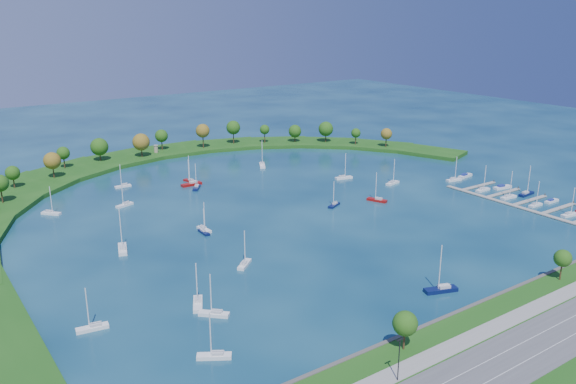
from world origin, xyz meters
TOP-DOWN VIEW (x-y plane):
  - ground at (0.00, 0.00)m, footprint 700.00×700.00m
  - south_shoreline at (0.03, -122.88)m, footprint 420.00×43.10m
  - breakwater at (-46.33, 48.72)m, footprint 286.74×247.64m
  - breakwater_trees at (-16.29, 87.76)m, footprint 235.74×92.29m
  - harbor_tower at (-9.02, 114.37)m, footprint 2.60×2.60m
  - dock_system at (85.30, -61.00)m, footprint 24.28×82.00m
  - moored_boat_0 at (-96.54, -53.61)m, footprint 8.30×3.47m
  - moored_boat_1 at (-18.55, 49.89)m, footprint 9.88×2.92m
  - moored_boat_2 at (27.44, 60.84)m, footprint 6.95×9.64m
  - moored_boat_3 at (59.92, -2.17)m, footprint 8.39×3.74m
  - moored_boat_4 at (-67.76, -64.99)m, footprint 7.45×7.40m
  - moored_boat_5 at (16.63, -11.92)m, footprint 7.58×4.96m
  - moored_boat_6 at (-7.31, -90.04)m, footprint 10.23×5.95m
  - moored_boat_7 at (46.93, 17.93)m, footprint 8.93×4.23m
  - moored_boat_8 at (-72.32, -7.87)m, footprint 5.64×10.22m
  - moored_boat_9 at (-82.73, 44.86)m, footprint 6.97×7.36m
  - moored_boat_10 at (-16.46, 55.87)m, footprint 4.23×7.72m
  - moored_boat_11 at (-44.74, -42.01)m, footprint 7.52×6.89m
  - moored_boat_12 at (-68.80, -57.39)m, footprint 6.26×9.06m
  - moored_boat_13 at (-45.82, 65.47)m, footprint 7.47×2.23m
  - moored_boat_14 at (-42.22, -8.86)m, footprint 1.91×6.64m
  - moored_boat_15 at (-40.88, -6.41)m, footprint 2.59×7.73m
  - moored_boat_16 at (-77.11, -82.70)m, footprint 8.08×6.25m
  - moored_boat_17 at (-54.91, 38.18)m, footprint 8.03×4.60m
  - moored_boat_18 at (35.91, -17.30)m, footprint 5.73×8.90m
  - moored_boat_19 at (-19.05, 43.70)m, footprint 6.72×7.98m
  - docked_boat_2 at (85.52, -74.88)m, footprint 8.15×3.35m
  - docked_boat_4 at (85.54, -59.89)m, footprint 7.30×2.07m
  - docked_boat_5 at (95.99, -60.68)m, footprint 7.74×2.24m
  - docked_boat_6 at (85.52, -46.89)m, footprint 8.36×2.67m
  - docked_boat_7 at (96.00, -48.59)m, footprint 9.27×3.26m
  - docked_boat_8 at (85.52, -33.51)m, footprint 8.13×2.52m
  - docked_boat_9 at (95.96, -36.24)m, footprint 9.67×3.78m
  - docked_boat_10 at (87.92, -15.08)m, footprint 8.32×3.52m
  - docked_boat_11 at (97.86, -13.72)m, footprint 9.77×4.23m

SIDE VIEW (x-z plane):
  - ground at x=0.00m, z-range 0.00..0.00m
  - dock_system at x=85.30m, z-range -0.45..1.15m
  - docked_boat_5 at x=95.99m, z-range -0.21..1.37m
  - docked_boat_9 at x=95.96m, z-range -0.25..1.67m
  - docked_boat_11 at x=97.86m, z-range -0.26..1.67m
  - moored_boat_14 at x=-42.22m, z-range -4.02..5.72m
  - docked_boat_4 at x=85.54m, z-range -4.49..6.23m
  - moored_boat_5 at x=16.63m, z-range -4.55..6.30m
  - moored_boat_13 at x=-45.82m, z-range -4.59..6.34m
  - moored_boat_10 at x=-16.46m, z-range -4.59..6.35m
  - moored_boat_15 at x=-40.88m, z-range -4.71..6.48m
  - moored_boat_17 at x=-54.91m, z-range -4.81..6.58m
  - docked_boat_2 at x=85.52m, z-range -4.92..6.71m
  - moored_boat_9 at x=-82.73m, z-range -4.93..6.72m
  - moored_boat_11 at x=-44.74m, z-range -4.97..6.77m
  - moored_boat_0 at x=-96.54m, z-range -5.01..6.81m
  - docked_boat_8 at x=85.52m, z-range -5.02..6.83m
  - docked_boat_10 at x=87.92m, z-range -5.03..6.83m
  - moored_boat_3 at x=59.92m, z-range -5.05..6.86m
  - moored_boat_16 at x=-77.11m, z-range -5.06..6.87m
  - moored_boat_4 at x=-67.76m, z-range -5.12..6.94m
  - moored_boat_19 at x=-19.05m, z-range -5.13..6.95m
  - docked_boat_6 at x=85.52m, z-range -5.17..6.99m
  - moored_boat_7 at x=46.93m, z-range -5.41..7.26m
  - moored_boat_18 at x=35.91m, z-range -5.44..7.29m
  - moored_boat_12 at x=-68.80m, z-range -5.60..7.48m
  - docked_boat_7 at x=96.00m, z-range -5.73..7.63m
  - moored_boat_2 at x=27.44m, z-range -6.04..7.98m
  - moored_boat_1 at x=-18.55m, z-range -6.24..8.21m
  - moored_boat_8 at x=-72.32m, z-range -6.25..8.22m
  - moored_boat_6 at x=-7.31m, z-range -6.28..8.25m
  - breakwater at x=-46.33m, z-range -0.01..1.99m
  - south_shoreline at x=0.03m, z-range -4.80..6.80m
  - harbor_tower at x=-9.02m, z-range 2.05..6.36m
  - breakwater_trees at x=-16.29m, z-range 3.34..17.50m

